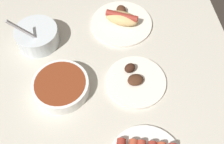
{
  "coord_description": "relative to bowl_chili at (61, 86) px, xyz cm",
  "views": [
    {
      "loc": [
        43.81,
        -4.61,
        77.24
      ],
      "look_at": [
        -4.05,
        1.09,
        3.0
      ],
      "focal_mm": 43.88,
      "sensor_mm": 36.0,
      "label": 1
    }
  ],
  "objects": [
    {
      "name": "plate_hotdog_assembled",
      "position": [
        -26.27,
        23.05,
        -0.7
      ],
      "size": [
        22.93,
        22.93,
        5.61
      ],
      "color": "white",
      "rests_on": "ground_plane"
    },
    {
      "name": "plate_grilled_meat",
      "position": [
        -0.25,
        23.97,
        -1.56
      ],
      "size": [
        19.83,
        19.83,
        4.07
      ],
      "color": "white",
      "rests_on": "ground_plane"
    },
    {
      "name": "bowl_chili",
      "position": [
        0.0,
        0.0,
        0.0
      ],
      "size": [
        17.88,
        17.88,
        4.51
      ],
      "color": "white",
      "rests_on": "ground_plane"
    },
    {
      "name": "ground_plane",
      "position": [
        1.05,
        15.55,
        -3.98
      ],
      "size": [
        120.0,
        90.0,
        3.0
      ],
      "primitive_type": "cube",
      "color": "beige"
    },
    {
      "name": "bowl_coleslaw",
      "position": [
        -21.01,
        -7.85,
        0.99
      ],
      "size": [
        15.11,
        15.11,
        15.9
      ],
      "color": "silver",
      "rests_on": "ground_plane"
    }
  ]
}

